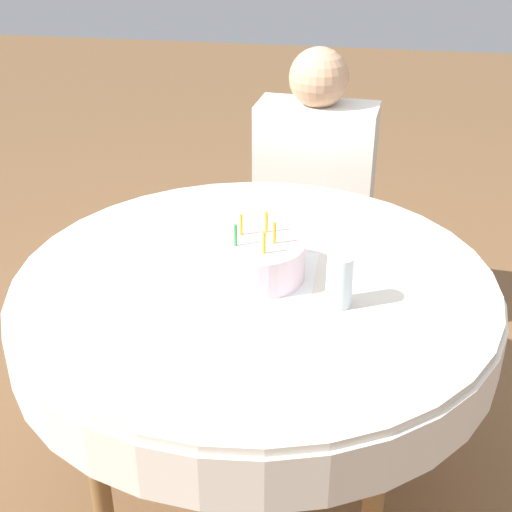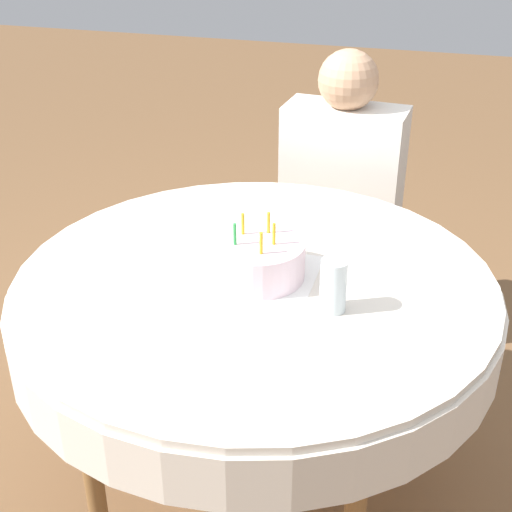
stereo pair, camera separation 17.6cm
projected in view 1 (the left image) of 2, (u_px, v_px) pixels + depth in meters
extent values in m
plane|color=brown|center=(255.00, 490.00, 2.15)|extent=(12.00, 12.00, 0.00)
cylinder|color=silver|center=(255.00, 280.00, 1.79)|extent=(1.21, 1.21, 0.02)
cylinder|color=silver|center=(255.00, 306.00, 1.83)|extent=(1.23, 1.23, 0.14)
cylinder|color=brown|center=(98.00, 469.00, 1.74)|extent=(0.05, 0.05, 0.73)
cylinder|color=brown|center=(373.00, 505.00, 1.64)|extent=(0.05, 0.05, 0.73)
cylinder|color=brown|center=(171.00, 319.00, 2.31)|extent=(0.05, 0.05, 0.73)
cylinder|color=brown|center=(378.00, 339.00, 2.21)|extent=(0.05, 0.05, 0.73)
cube|color=brown|center=(312.00, 236.00, 2.70)|extent=(0.44, 0.44, 0.04)
cube|color=brown|center=(323.00, 160.00, 2.75)|extent=(0.37, 0.06, 0.44)
cylinder|color=brown|center=(255.00, 304.00, 2.69)|extent=(0.04, 0.04, 0.40)
cylinder|color=brown|center=(350.00, 317.00, 2.61)|extent=(0.04, 0.04, 0.40)
cylinder|color=brown|center=(275.00, 259.00, 2.99)|extent=(0.04, 0.04, 0.40)
cylinder|color=brown|center=(361.00, 269.00, 2.92)|extent=(0.04, 0.04, 0.40)
cylinder|color=tan|center=(276.00, 298.00, 2.69)|extent=(0.09, 0.09, 0.44)
cylinder|color=tan|center=(331.00, 305.00, 2.65)|extent=(0.09, 0.09, 0.44)
cube|color=silver|center=(315.00, 171.00, 2.57)|extent=(0.43, 0.23, 0.49)
sphere|color=tan|center=(319.00, 78.00, 2.41)|extent=(0.20, 0.20, 0.20)
cube|color=white|center=(257.00, 275.00, 1.79)|extent=(0.29, 0.29, 0.00)
cylinder|color=silver|center=(257.00, 258.00, 1.77)|extent=(0.24, 0.24, 0.10)
cylinder|color=gold|center=(275.00, 232.00, 1.72)|extent=(0.01, 0.01, 0.06)
cylinder|color=gold|center=(266.00, 222.00, 1.77)|extent=(0.01, 0.01, 0.06)
cylinder|color=gold|center=(241.00, 225.00, 1.76)|extent=(0.01, 0.01, 0.06)
cylinder|color=green|center=(236.00, 235.00, 1.71)|extent=(0.01, 0.01, 0.06)
cylinder|color=gold|center=(264.00, 243.00, 1.67)|extent=(0.01, 0.01, 0.06)
cylinder|color=silver|center=(339.00, 281.00, 1.64)|extent=(0.06, 0.06, 0.13)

